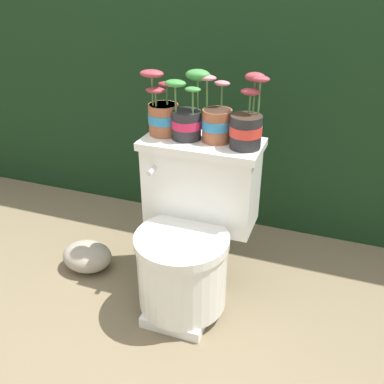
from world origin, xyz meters
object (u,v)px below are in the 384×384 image
at_px(toilet, 191,231).
at_px(potted_plant_left, 163,114).
at_px(potted_plant_midright, 247,125).
at_px(garden_stone, 87,256).
at_px(potted_plant_midleft, 187,116).
at_px(potted_plant_middle, 217,122).

bearing_deg(toilet, potted_plant_left, 140.16).
bearing_deg(toilet, potted_plant_midright, 34.24).
bearing_deg(garden_stone, potted_plant_midright, 9.58).
height_order(toilet, potted_plant_left, potted_plant_left).
height_order(potted_plant_midleft, garden_stone, potted_plant_midleft).
xyz_separation_m(potted_plant_midright, garden_stone, (-0.68, -0.12, -0.68)).
bearing_deg(toilet, potted_plant_midleft, 115.21).
height_order(potted_plant_left, garden_stone, potted_plant_left).
bearing_deg(potted_plant_midright, toilet, -145.76).
distance_m(potted_plant_middle, garden_stone, 0.88).
bearing_deg(potted_plant_midright, potted_plant_midleft, 176.99).
xyz_separation_m(toilet, garden_stone, (-0.51, 0.00, -0.25)).
distance_m(potted_plant_left, potted_plant_midleft, 0.11).
bearing_deg(potted_plant_midleft, potted_plant_middle, 7.57).
distance_m(potted_plant_middle, potted_plant_midright, 0.12).
height_order(potted_plant_left, potted_plant_midright, potted_plant_midright).
bearing_deg(garden_stone, toilet, -0.24).
distance_m(toilet, potted_plant_midright, 0.47).
bearing_deg(potted_plant_left, toilet, -39.84).
bearing_deg(potted_plant_left, potted_plant_middle, 1.09).
xyz_separation_m(potted_plant_left, potted_plant_midright, (0.34, -0.02, 0.00)).
relative_size(potted_plant_left, garden_stone, 1.10).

